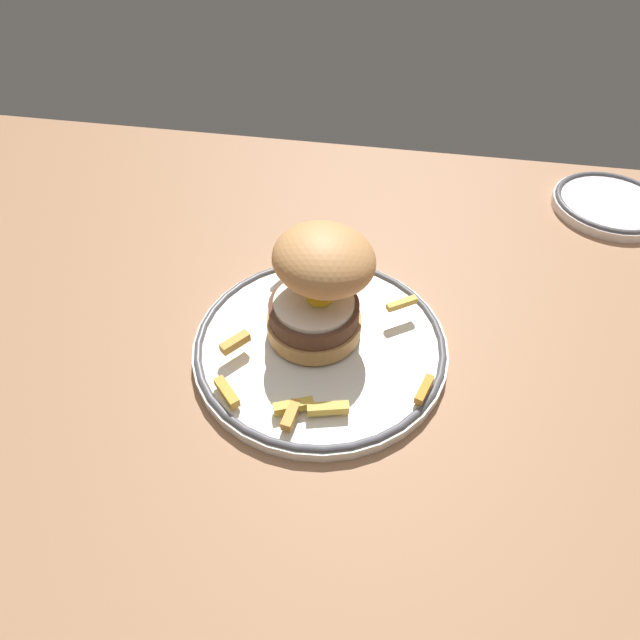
% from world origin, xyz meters
% --- Properties ---
extents(ground_plane, '(1.43, 0.86, 0.04)m').
position_xyz_m(ground_plane, '(0.00, 0.00, -0.02)').
color(ground_plane, '#9A6E4D').
extents(dinner_plate, '(0.26, 0.26, 0.02)m').
position_xyz_m(dinner_plate, '(-0.03, -0.00, 0.01)').
color(dinner_plate, white).
rests_on(dinner_plate, ground_plane).
extents(burger, '(0.12, 0.12, 0.12)m').
position_xyz_m(burger, '(-0.03, 0.02, 0.07)').
color(burger, tan).
rests_on(burger, dinner_plate).
extents(fries_pile, '(0.21, 0.23, 0.03)m').
position_xyz_m(fries_pile, '(-0.03, -0.01, 0.03)').
color(fries_pile, gold).
rests_on(fries_pile, dinner_plate).
extents(side_plate, '(0.15, 0.15, 0.02)m').
position_xyz_m(side_plate, '(0.31, 0.32, 0.01)').
color(side_plate, white).
rests_on(side_plate, ground_plane).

